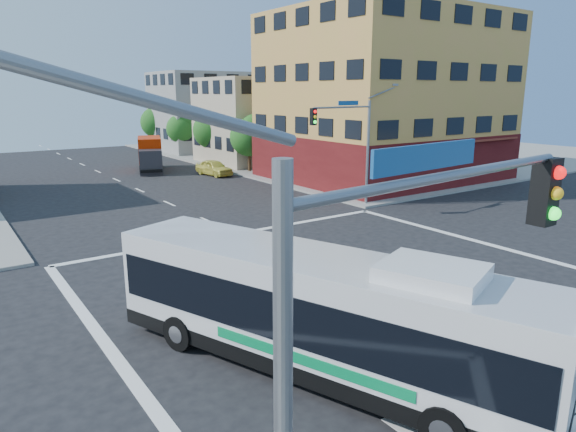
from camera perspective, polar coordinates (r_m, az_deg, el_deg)
ground at (r=20.75m, az=7.37°, el=-7.75°), size 120.00×120.00×0.00m
sidewalk_ne at (r=69.23m, az=9.49°, el=7.25°), size 50.00×50.00×0.15m
corner_building_ne at (r=46.56m, az=10.68°, el=11.37°), size 18.10×15.44×14.00m
building_east_near at (r=56.90m, az=-2.95°, el=10.55°), size 12.06×10.06×9.00m
building_east_far at (r=69.14m, az=-9.24°, el=11.35°), size 12.06×10.06×10.00m
signal_mast_ne at (r=33.40m, az=6.98°, el=9.15°), size 7.91×1.13×8.07m
signal_mast_sw at (r=5.96m, az=12.62°, el=-11.95°), size 7.91×1.01×8.07m
street_tree_a at (r=49.16m, az=-4.22°, el=8.99°), size 3.60×3.60×5.53m
street_tree_b at (r=56.16m, az=-8.47°, el=9.62°), size 3.80×3.80×5.79m
street_tree_c at (r=63.42m, az=-11.75°, el=9.66°), size 3.40×3.40×5.29m
street_tree_d at (r=70.80m, az=-14.38°, el=10.25°), size 4.00×4.00×6.03m
transit_bus at (r=14.05m, az=3.11°, el=-10.43°), size 6.92×12.57×3.68m
box_truck at (r=52.13m, az=-15.08°, el=6.57°), size 4.25×7.36×3.19m
parked_car at (r=48.12m, az=-8.21°, el=5.34°), size 2.29×4.42×1.44m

